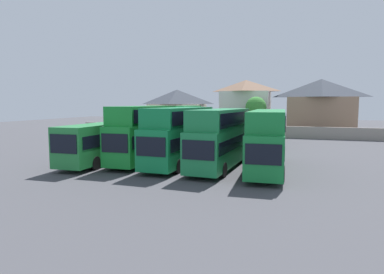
% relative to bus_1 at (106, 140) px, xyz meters
% --- Properties ---
extents(ground, '(140.00, 140.00, 0.00)m').
position_rel_bus_1_xyz_m(ground, '(7.12, 18.35, -2.01)').
color(ground, '#424247').
extents(depot_boundary_wall, '(56.00, 0.50, 1.80)m').
position_rel_bus_1_xyz_m(depot_boundary_wall, '(7.12, 26.31, -1.11)').
color(depot_boundary_wall, gray).
rests_on(depot_boundary_wall, ground).
extents(bus_1, '(2.90, 11.89, 3.52)m').
position_rel_bus_1_xyz_m(bus_1, '(0.00, 0.00, 0.00)').
color(bus_1, '#227D39').
rests_on(bus_1, ground).
extents(bus_2, '(2.73, 10.17, 5.05)m').
position_rel_bus_1_xyz_m(bus_2, '(3.41, 0.80, 0.83)').
color(bus_2, '#17892F').
rests_on(bus_2, ground).
extents(bus_3, '(2.92, 11.32, 4.93)m').
position_rel_bus_1_xyz_m(bus_3, '(6.90, 0.79, 0.77)').
color(bus_3, '#117E40').
rests_on(bus_3, ground).
extents(bus_4, '(3.14, 10.70, 4.82)m').
position_rel_bus_1_xyz_m(bus_4, '(10.55, 0.30, 0.71)').
color(bus_4, '#1A7B41').
rests_on(bus_4, ground).
extents(bus_5, '(3.07, 11.96, 4.74)m').
position_rel_bus_1_xyz_m(bus_5, '(14.32, 0.58, 0.67)').
color(bus_5, '#167B36').
rests_on(bus_5, ground).
extents(bus_6, '(3.36, 10.85, 4.93)m').
position_rel_bus_1_xyz_m(bus_6, '(1.84, 16.38, 0.77)').
color(bus_6, '#148637').
rests_on(bus_6, ground).
extents(bus_7, '(2.62, 11.90, 3.49)m').
position_rel_bus_1_xyz_m(bus_7, '(6.12, 15.95, -0.02)').
color(bus_7, '#1C863B').
rests_on(bus_7, ground).
extents(bus_8, '(2.94, 11.83, 3.46)m').
position_rel_bus_1_xyz_m(bus_8, '(9.30, 16.31, -0.03)').
color(bus_8, '#1E8D3E').
rests_on(bus_8, ground).
extents(bus_9, '(3.02, 10.23, 3.43)m').
position_rel_bus_1_xyz_m(bus_9, '(11.71, 16.32, -0.05)').
color(bus_9, '#217D31').
rests_on(bus_9, ground).
extents(house_terrace_left, '(10.63, 6.53, 7.89)m').
position_rel_bus_1_xyz_m(house_terrace_left, '(-6.11, 34.68, 2.03)').
color(house_terrace_left, beige).
rests_on(house_terrace_left, ground).
extents(house_terrace_centre, '(8.79, 6.71, 9.40)m').
position_rel_bus_1_xyz_m(house_terrace_centre, '(7.35, 33.89, 2.77)').
color(house_terrace_centre, silver).
rests_on(house_terrace_centre, ground).
extents(house_terrace_right, '(11.10, 6.40, 9.26)m').
position_rel_bus_1_xyz_m(house_terrace_right, '(19.88, 33.19, 2.72)').
color(house_terrace_right, '#9E7A60').
rests_on(house_terrace_right, ground).
extents(tree_left_of_lot, '(3.39, 3.39, 6.36)m').
position_rel_bus_1_xyz_m(tree_left_of_lot, '(9.79, 28.81, 2.60)').
color(tree_left_of_lot, brown).
rests_on(tree_left_of_lot, ground).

